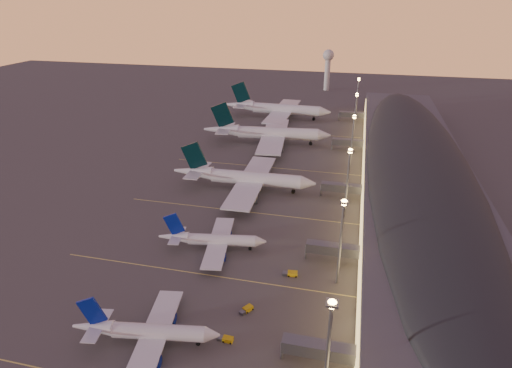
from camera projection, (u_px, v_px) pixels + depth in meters
The scene contains 14 objects.
ground at pixel (214, 265), 126.57m from camera, with size 700.00×700.00×0.00m, color #3D3A38.
airliner_narrow_south at pixel (146, 332), 97.37m from camera, with size 34.25×30.92×12.25m.
airliner_narrow_north at pixel (213, 240), 133.62m from camera, with size 34.04×30.73×12.17m.
airliner_wide_near at pixel (243, 178), 173.94m from camera, with size 59.32×53.88×19.02m.
airliner_wide_mid at pixel (267, 133), 227.12m from camera, with size 67.95×62.25×21.73m.
airliner_wide_far at pixel (277, 109), 273.87m from camera, with size 69.23×62.91×22.19m.
terminal_building at pixel (414, 167), 173.99m from camera, with size 56.35×255.00×17.46m.
light_masts at pixel (351, 148), 169.33m from camera, with size 2.20×217.20×25.90m.
radar_tower at pixel (328, 63), 346.14m from camera, with size 9.00×9.00×32.50m.
lane_markings at pixel (248, 206), 162.05m from camera, with size 90.00×180.36×0.00m.
baggage_tug_a at pixel (226, 339), 98.85m from camera, with size 3.73×1.77×1.09m.
baggage_tug_b at pixel (294, 348), 96.25m from camera, with size 3.77×2.60×1.05m.
baggage_tug_c at pixel (291, 274), 121.78m from camera, with size 4.35×2.16×1.25m.
baggage_tug_d at pixel (247, 310), 108.05m from camera, with size 3.29×4.00×1.14m.
Camera 1 is at (37.04, -99.78, 73.67)m, focal length 30.00 mm.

